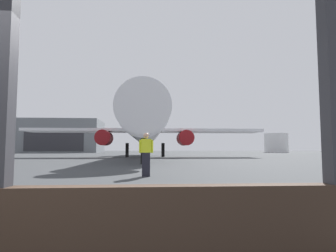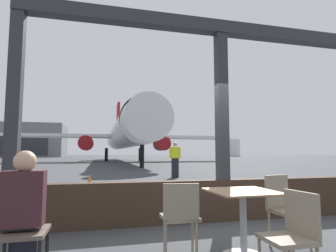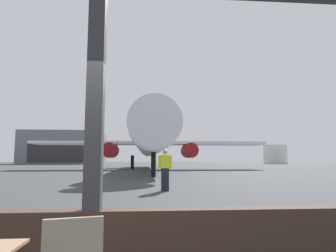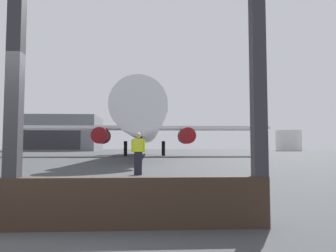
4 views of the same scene
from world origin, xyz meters
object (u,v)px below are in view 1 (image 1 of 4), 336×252
(distant_hangar, at_px, (62,136))
(airplane, at_px, (145,127))
(fuel_storage_tank, at_px, (276,143))
(ground_crew_worker, at_px, (146,154))

(distant_hangar, bearing_deg, airplane, -63.90)
(distant_hangar, xyz_separation_m, fuel_storage_tank, (63.27, -2.11, -1.84))
(distant_hangar, distance_m, fuel_storage_tank, 63.33)
(airplane, height_order, fuel_storage_tank, airplane)
(airplane, relative_size, ground_crew_worker, 21.24)
(ground_crew_worker, distance_m, fuel_storage_tank, 81.69)
(airplane, distance_m, distant_hangar, 55.67)
(airplane, relative_size, fuel_storage_tank, 5.40)
(ground_crew_worker, relative_size, distant_hangar, 0.08)
(fuel_storage_tank, bearing_deg, airplane, -129.01)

